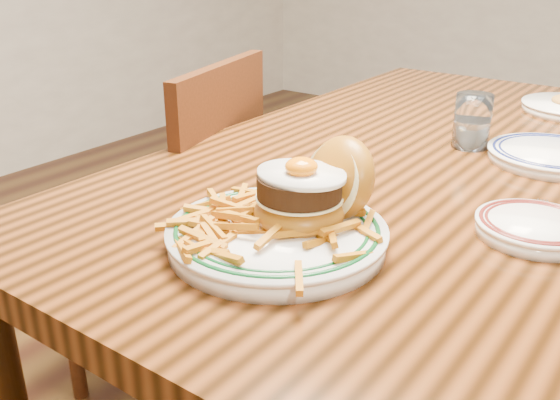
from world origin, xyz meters
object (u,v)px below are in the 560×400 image
Objects in this scene: table at (412,192)px; chair_left at (183,225)px; side_plate at (535,226)px; main_plate at (288,217)px.

chair_left is (-0.56, -0.12, -0.18)m from table.
table is 8.83× the size of side_plate.
chair_left is at bearing -167.21° from side_plate.
table is 4.88× the size of main_plate.
chair_left is at bearing -167.71° from table.
main_plate is at bearing -118.11° from side_plate.
chair_left is at bearing 167.30° from main_plate.
side_plate reaches higher than table.
side_plate is at bearing -23.07° from chair_left.
main_plate is at bearing -86.60° from table.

